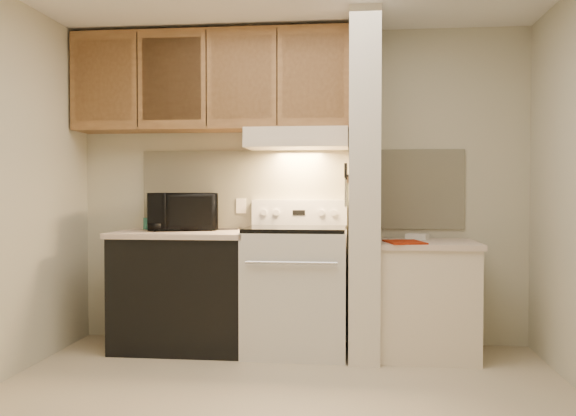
# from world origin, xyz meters

# --- Properties ---
(floor) EXTENTS (3.60, 3.60, 0.00)m
(floor) POSITION_xyz_m (0.00, 0.00, 0.00)
(floor) COLOR beige
(floor) RESTS_ON ground
(wall_back) EXTENTS (3.60, 2.50, 0.02)m
(wall_back) POSITION_xyz_m (0.00, 1.50, 1.25)
(wall_back) COLOR beige
(wall_back) RESTS_ON floor
(backsplash) EXTENTS (2.60, 0.02, 0.63)m
(backsplash) POSITION_xyz_m (0.00, 1.49, 1.24)
(backsplash) COLOR #F4EBC4
(backsplash) RESTS_ON wall_back
(range_body) EXTENTS (0.76, 0.65, 0.92)m
(range_body) POSITION_xyz_m (0.00, 1.16, 0.46)
(range_body) COLOR silver
(range_body) RESTS_ON floor
(oven_window) EXTENTS (0.50, 0.01, 0.30)m
(oven_window) POSITION_xyz_m (0.00, 0.84, 0.50)
(oven_window) COLOR black
(oven_window) RESTS_ON range_body
(oven_handle) EXTENTS (0.65, 0.02, 0.02)m
(oven_handle) POSITION_xyz_m (0.00, 0.80, 0.72)
(oven_handle) COLOR silver
(oven_handle) RESTS_ON range_body
(cooktop) EXTENTS (0.74, 0.64, 0.03)m
(cooktop) POSITION_xyz_m (0.00, 1.16, 0.94)
(cooktop) COLOR black
(cooktop) RESTS_ON range_body
(range_backguard) EXTENTS (0.76, 0.08, 0.20)m
(range_backguard) POSITION_xyz_m (0.00, 1.44, 1.05)
(range_backguard) COLOR silver
(range_backguard) RESTS_ON range_body
(range_display) EXTENTS (0.10, 0.01, 0.04)m
(range_display) POSITION_xyz_m (0.00, 1.40, 1.05)
(range_display) COLOR black
(range_display) RESTS_ON range_backguard
(range_knob_left_outer) EXTENTS (0.05, 0.02, 0.05)m
(range_knob_left_outer) POSITION_xyz_m (-0.28, 1.40, 1.05)
(range_knob_left_outer) COLOR silver
(range_knob_left_outer) RESTS_ON range_backguard
(range_knob_left_inner) EXTENTS (0.05, 0.02, 0.05)m
(range_knob_left_inner) POSITION_xyz_m (-0.18, 1.40, 1.05)
(range_knob_left_inner) COLOR silver
(range_knob_left_inner) RESTS_ON range_backguard
(range_knob_right_inner) EXTENTS (0.05, 0.02, 0.05)m
(range_knob_right_inner) POSITION_xyz_m (0.18, 1.40, 1.05)
(range_knob_right_inner) COLOR silver
(range_knob_right_inner) RESTS_ON range_backguard
(range_knob_right_outer) EXTENTS (0.05, 0.02, 0.05)m
(range_knob_right_outer) POSITION_xyz_m (0.28, 1.40, 1.05)
(range_knob_right_outer) COLOR silver
(range_knob_right_outer) RESTS_ON range_backguard
(dishwasher_front) EXTENTS (1.00, 0.63, 0.87)m
(dishwasher_front) POSITION_xyz_m (-0.88, 1.17, 0.43)
(dishwasher_front) COLOR black
(dishwasher_front) RESTS_ON floor
(left_countertop) EXTENTS (1.04, 0.67, 0.04)m
(left_countertop) POSITION_xyz_m (-0.88, 1.17, 0.89)
(left_countertop) COLOR beige
(left_countertop) RESTS_ON dishwasher_front
(spoon_rest) EXTENTS (0.21, 0.14, 0.01)m
(spoon_rest) POSITION_xyz_m (-0.59, 1.36, 0.92)
(spoon_rest) COLOR black
(spoon_rest) RESTS_ON left_countertop
(teal_jar) EXTENTS (0.11, 0.11, 0.09)m
(teal_jar) POSITION_xyz_m (-1.23, 1.39, 0.96)
(teal_jar) COLOR #287064
(teal_jar) RESTS_ON left_countertop
(outlet) EXTENTS (0.08, 0.01, 0.12)m
(outlet) POSITION_xyz_m (-0.48, 1.48, 1.10)
(outlet) COLOR #F0E0C7
(outlet) RESTS_ON backsplash
(microwave) EXTENTS (0.63, 0.53, 0.30)m
(microwave) POSITION_xyz_m (-0.93, 1.31, 1.06)
(microwave) COLOR black
(microwave) RESTS_ON left_countertop
(partition_pillar) EXTENTS (0.22, 0.70, 2.50)m
(partition_pillar) POSITION_xyz_m (0.51, 1.15, 1.25)
(partition_pillar) COLOR white
(partition_pillar) RESTS_ON floor
(pillar_trim) EXTENTS (0.01, 0.70, 0.04)m
(pillar_trim) POSITION_xyz_m (0.39, 1.15, 1.30)
(pillar_trim) COLOR olive
(pillar_trim) RESTS_ON partition_pillar
(knife_strip) EXTENTS (0.02, 0.42, 0.04)m
(knife_strip) POSITION_xyz_m (0.39, 1.10, 1.32)
(knife_strip) COLOR black
(knife_strip) RESTS_ON partition_pillar
(knife_blade_a) EXTENTS (0.01, 0.03, 0.16)m
(knife_blade_a) POSITION_xyz_m (0.38, 0.94, 1.22)
(knife_blade_a) COLOR silver
(knife_blade_a) RESTS_ON knife_strip
(knife_handle_a) EXTENTS (0.02, 0.02, 0.10)m
(knife_handle_a) POSITION_xyz_m (0.38, 0.94, 1.37)
(knife_handle_a) COLOR black
(knife_handle_a) RESTS_ON knife_strip
(knife_blade_b) EXTENTS (0.01, 0.04, 0.18)m
(knife_blade_b) POSITION_xyz_m (0.38, 1.03, 1.21)
(knife_blade_b) COLOR silver
(knife_blade_b) RESTS_ON knife_strip
(knife_handle_b) EXTENTS (0.02, 0.02, 0.10)m
(knife_handle_b) POSITION_xyz_m (0.38, 1.01, 1.37)
(knife_handle_b) COLOR black
(knife_handle_b) RESTS_ON knife_strip
(knife_blade_c) EXTENTS (0.01, 0.04, 0.20)m
(knife_blade_c) POSITION_xyz_m (0.38, 1.11, 1.20)
(knife_blade_c) COLOR silver
(knife_blade_c) RESTS_ON knife_strip
(knife_handle_c) EXTENTS (0.02, 0.02, 0.10)m
(knife_handle_c) POSITION_xyz_m (0.38, 1.09, 1.37)
(knife_handle_c) COLOR black
(knife_handle_c) RESTS_ON knife_strip
(knife_blade_d) EXTENTS (0.01, 0.04, 0.16)m
(knife_blade_d) POSITION_xyz_m (0.38, 1.18, 1.22)
(knife_blade_d) COLOR silver
(knife_blade_d) RESTS_ON knife_strip
(knife_handle_d) EXTENTS (0.02, 0.02, 0.10)m
(knife_handle_d) POSITION_xyz_m (0.38, 1.17, 1.37)
(knife_handle_d) COLOR black
(knife_handle_d) RESTS_ON knife_strip
(knife_blade_e) EXTENTS (0.01, 0.04, 0.18)m
(knife_blade_e) POSITION_xyz_m (0.38, 1.25, 1.21)
(knife_blade_e) COLOR silver
(knife_blade_e) RESTS_ON knife_strip
(knife_handle_e) EXTENTS (0.02, 0.02, 0.10)m
(knife_handle_e) POSITION_xyz_m (0.38, 1.26, 1.37)
(knife_handle_e) COLOR black
(knife_handle_e) RESTS_ON knife_strip
(oven_mitt) EXTENTS (0.03, 0.10, 0.24)m
(oven_mitt) POSITION_xyz_m (0.38, 1.32, 1.22)
(oven_mitt) COLOR slate
(oven_mitt) RESTS_ON partition_pillar
(right_cab_base) EXTENTS (0.70, 0.60, 0.81)m
(right_cab_base) POSITION_xyz_m (0.97, 1.15, 0.40)
(right_cab_base) COLOR #F0E0C7
(right_cab_base) RESTS_ON floor
(right_countertop) EXTENTS (0.74, 0.64, 0.04)m
(right_countertop) POSITION_xyz_m (0.97, 1.15, 0.83)
(right_countertop) COLOR beige
(right_countertop) RESTS_ON right_cab_base
(red_folder) EXTENTS (0.31, 0.38, 0.01)m
(red_folder) POSITION_xyz_m (0.80, 1.00, 0.86)
(red_folder) COLOR #941F06
(red_folder) RESTS_ON right_countertop
(white_box) EXTENTS (0.19, 0.16, 0.04)m
(white_box) POSITION_xyz_m (0.92, 1.33, 0.87)
(white_box) COLOR white
(white_box) RESTS_ON right_countertop
(range_hood) EXTENTS (0.78, 0.44, 0.15)m
(range_hood) POSITION_xyz_m (0.00, 1.28, 1.62)
(range_hood) COLOR #F0E0C7
(range_hood) RESTS_ON upper_cabinets
(hood_lip) EXTENTS (0.78, 0.04, 0.06)m
(hood_lip) POSITION_xyz_m (0.00, 1.07, 1.58)
(hood_lip) COLOR #F0E0C7
(hood_lip) RESTS_ON range_hood
(upper_cabinets) EXTENTS (2.18, 0.33, 0.77)m
(upper_cabinets) POSITION_xyz_m (-0.69, 1.32, 2.08)
(upper_cabinets) COLOR olive
(upper_cabinets) RESTS_ON wall_back
(cab_door_a) EXTENTS (0.46, 0.01, 0.63)m
(cab_door_a) POSITION_xyz_m (-1.51, 1.17, 2.08)
(cab_door_a) COLOR olive
(cab_door_a) RESTS_ON upper_cabinets
(cab_gap_a) EXTENTS (0.01, 0.01, 0.73)m
(cab_gap_a) POSITION_xyz_m (-1.23, 1.16, 2.08)
(cab_gap_a) COLOR black
(cab_gap_a) RESTS_ON upper_cabinets
(cab_door_b) EXTENTS (0.46, 0.01, 0.63)m
(cab_door_b) POSITION_xyz_m (-0.96, 1.17, 2.08)
(cab_door_b) COLOR olive
(cab_door_b) RESTS_ON upper_cabinets
(cab_gap_b) EXTENTS (0.01, 0.01, 0.73)m
(cab_gap_b) POSITION_xyz_m (-0.69, 1.16, 2.08)
(cab_gap_b) COLOR black
(cab_gap_b) RESTS_ON upper_cabinets
(cab_door_c) EXTENTS (0.46, 0.01, 0.63)m
(cab_door_c) POSITION_xyz_m (-0.42, 1.17, 2.08)
(cab_door_c) COLOR olive
(cab_door_c) RESTS_ON upper_cabinets
(cab_gap_c) EXTENTS (0.01, 0.01, 0.73)m
(cab_gap_c) POSITION_xyz_m (-0.14, 1.16, 2.08)
(cab_gap_c) COLOR black
(cab_gap_c) RESTS_ON upper_cabinets
(cab_door_d) EXTENTS (0.46, 0.01, 0.63)m
(cab_door_d) POSITION_xyz_m (0.13, 1.17, 2.08)
(cab_door_d) COLOR olive
(cab_door_d) RESTS_ON upper_cabinets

